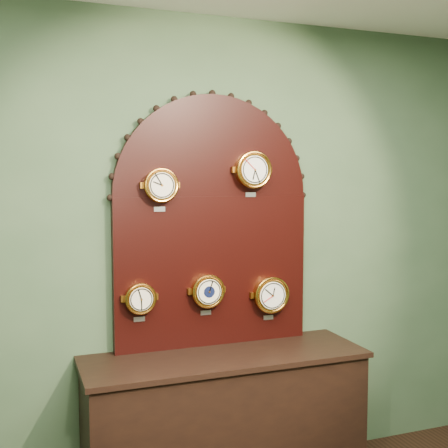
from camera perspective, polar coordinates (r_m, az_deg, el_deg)
name	(u,v)px	position (r m, az deg, el deg)	size (l,w,h in m)	color
wall_back	(210,250)	(3.49, -1.42, -2.62)	(4.00, 4.00, 0.00)	#405B3E
shop_counter	(225,426)	(3.52, 0.12, -19.54)	(1.60, 0.50, 0.80)	black
display_board	(212,214)	(3.42, -1.16, 1.04)	(1.26, 0.06, 1.53)	black
roman_clock	(161,185)	(3.25, -6.34, 3.85)	(0.20, 0.08, 0.25)	#C8812A
arabic_clock	(253,170)	(3.43, 2.89, 5.42)	(0.23, 0.08, 0.28)	#C8812A
hygrometer	(140,298)	(3.30, -8.36, -7.34)	(0.18, 0.08, 0.23)	#C8812A
barometer	(207,291)	(3.40, -1.66, -6.69)	(0.20, 0.08, 0.25)	#C8812A
tide_clock	(271,295)	(3.56, 4.67, -7.04)	(0.23, 0.08, 0.28)	#C8812A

